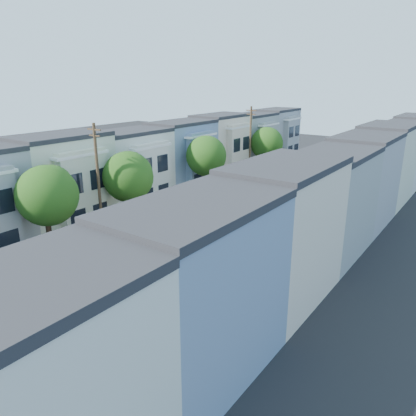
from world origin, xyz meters
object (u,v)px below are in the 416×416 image
parked_right_d (324,190)px  tree_e (266,143)px  utility_pole_far (250,144)px  parked_left_d (176,209)px  tree_b (47,196)px  parked_right_b (155,292)px  parked_right_a (98,325)px  tree_d (205,156)px  lead_sedan (274,201)px  parked_right_c (287,213)px  utility_pole_near (99,182)px  tree_c (127,177)px  fedex_truck (206,220)px  parked_left_b (10,273)px  tree_far_r (355,161)px  parked_left_c (110,234)px

parked_right_d → tree_e: bearing=146.1°
utility_pole_far → parked_left_d: bearing=-85.4°
tree_b → parked_right_b: (11.20, -0.24, -4.46)m
parked_right_a → parked_right_d: (0.00, 34.52, 0.04)m
tree_b → parked_right_d: (11.20, 29.64, -4.34)m
tree_d → lead_sedan: tree_d is taller
parked_right_c → parked_right_d: (0.00, 10.34, 0.07)m
parked_left_d → parked_right_c: size_ratio=1.11×
tree_b → utility_pole_far: 31.02m
tree_e → tree_b: bearing=-90.0°
utility_pole_near → utility_pole_far: bearing=90.0°
tree_e → parked_right_c: (11.20, -16.40, -3.98)m
utility_pole_far → parked_left_d: size_ratio=1.86×
tree_d → tree_e: 15.00m
tree_b → tree_c: tree_b is taller
lead_sedan → tree_b: bearing=-108.6°
fedex_truck → lead_sedan: fedex_truck is taller
tree_b → parked_right_c: size_ratio=1.54×
parked_left_b → parked_right_d: parked_left_b is taller
tree_d → fedex_truck: size_ratio=1.11×
utility_pole_far → parked_right_a: (11.20, -35.90, -4.44)m
tree_c → tree_d: tree_d is taller
tree_c → tree_e: 27.31m
tree_b → parked_left_d: tree_b is taller
tree_c → parked_right_a: size_ratio=1.43×
tree_c → utility_pole_far: utility_pole_far is taller
utility_pole_far → parked_right_c: 16.82m
tree_b → utility_pole_near: size_ratio=0.75×
tree_far_r → parked_right_a: tree_far_r is taller
tree_e → fedex_truck: (7.71, -25.52, -2.86)m
tree_e → lead_sedan: bearing=-58.5°
tree_c → utility_pole_near: (0.00, -3.36, 0.20)m
parked_left_b → parked_right_c: (9.80, 23.69, -0.10)m
parked_left_c → parked_left_d: bearing=91.0°
tree_c → tree_b: bearing=-90.0°
parked_left_b → parked_left_c: bearing=87.5°
tree_b → utility_pole_far: utility_pole_far is taller
utility_pole_near → fedex_truck: utility_pole_near is taller
utility_pole_near → parked_left_c: (1.40, -0.33, -4.39)m
utility_pole_near → parked_right_a: utility_pole_near is taller
tree_e → parked_right_c: 20.25m
parked_right_b → parked_right_d: 29.88m
tree_e → parked_right_b: 37.85m
tree_b → parked_right_c: (11.20, 19.29, -4.41)m
tree_far_r → parked_right_c: bearing=-97.5°
tree_c → parked_left_b: bearing=-83.7°
parked_right_d → parked_right_c: bearing=-95.5°
tree_far_r → parked_left_b: bearing=-106.9°
tree_b → parked_left_b: bearing=-72.3°
tree_far_r → parked_right_d: size_ratio=1.08×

